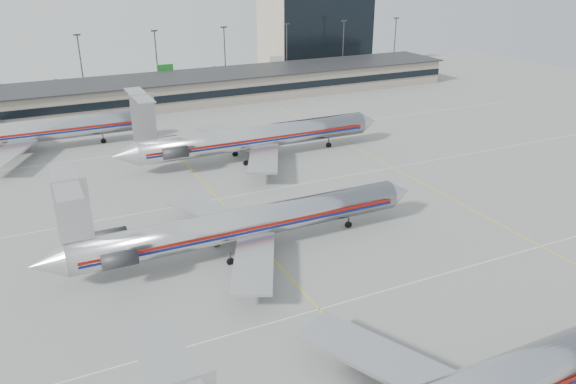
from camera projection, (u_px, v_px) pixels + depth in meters
ground at (377, 372)px, 46.40m from camera, size 260.00×260.00×0.00m
apron_markings at (319, 309)px, 54.71m from camera, size 160.00×0.15×0.02m
terminal at (134, 94)px, 126.70m from camera, size 162.00×17.00×6.25m
light_mast_row at (120, 60)px, 136.27m from camera, size 163.60×0.40×15.28m
distant_building at (314, 25)px, 172.73m from camera, size 30.00×20.00×25.00m
jet_second_row at (239, 224)px, 64.14m from camera, size 46.11×27.15×12.07m
jet_third_row at (252, 137)px, 94.16m from camera, size 47.71×29.35×13.05m
jet_back_row at (13, 133)px, 96.52m from camera, size 47.03×28.93×12.86m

